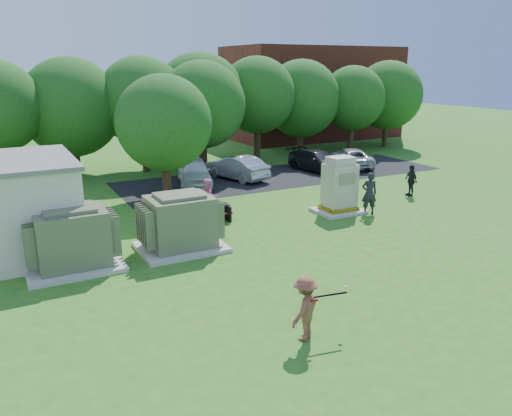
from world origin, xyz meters
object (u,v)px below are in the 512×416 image
car_dark (318,161)px  car_silver_a (237,167)px  generator_cabinet (339,188)px  car_white (194,172)px  batter (305,308)px  person_at_picnic (209,199)px  car_silver_b (351,158)px  person_by_generator (369,193)px  person_walking_right (411,180)px  transformer_left (72,240)px  transformer_right (180,224)px  picnic_table (210,211)px

car_dark → car_silver_a: bearing=167.4°
generator_cabinet → car_white: generator_cabinet is taller
batter → person_at_picnic: size_ratio=0.91×
car_silver_a → car_silver_b: 8.16m
batter → person_by_generator: person_by_generator is taller
person_walking_right → car_dark: bearing=-163.2°
transformer_left → car_white: 12.20m
transformer_right → person_walking_right: (12.96, 1.85, -0.17)m
person_walking_right → person_by_generator: bearing=-57.1°
person_at_picnic → car_silver_a: bearing=55.7°
person_walking_right → car_silver_b: (2.02, 7.40, -0.18)m
transformer_left → picnic_table: size_ratio=1.85×
batter → car_white: batter is taller
batter → car_dark: 20.19m
person_by_generator → car_dark: bearing=-87.9°
transformer_left → transformer_right: size_ratio=1.00×
transformer_left → person_walking_right: 16.76m
car_white → person_at_picnic: bearing=-89.5°
person_by_generator → car_silver_a: size_ratio=0.45×
person_at_picnic → person_walking_right: person_at_picnic is taller
person_at_picnic → car_dark: size_ratio=0.40×
picnic_table → car_white: 6.96m
generator_cabinet → car_white: (-3.77, 8.20, -0.38)m
transformer_left → person_at_picnic: (6.01, 2.87, -0.07)m
transformer_left → person_by_generator: bearing=1.3°
transformer_left → generator_cabinet: (11.60, 1.14, 0.14)m
transformer_right → batter: 7.28m
generator_cabinet → person_by_generator: generator_cabinet is taller
picnic_table → car_dark: car_dark is taller
car_silver_a → car_dark: 5.53m
picnic_table → car_white: bearing=74.2°
generator_cabinet → car_silver_b: bearing=48.9°
transformer_left → person_by_generator: (12.61, 0.29, -0.02)m
transformer_left → batter: 8.41m
transformer_left → picnic_table: (5.95, 2.65, -0.54)m
car_silver_b → generator_cabinet: bearing=70.2°
car_silver_a → car_silver_b: size_ratio=0.95×
person_at_picnic → car_silver_b: bearing=26.8°
car_silver_a → car_dark: bearing=161.0°
transformer_left → picnic_table: bearing=24.0°
batter → car_dark: size_ratio=0.36×
person_by_generator → generator_cabinet: bearing=-16.7°
generator_cabinet → car_dark: (4.43, 7.97, -0.46)m
picnic_table → person_walking_right: bearing=-4.3°
picnic_table → car_silver_b: (12.73, 6.59, 0.18)m
car_white → car_silver_a: bearing=18.7°
transformer_left → picnic_table: transformer_left is taller
car_white → batter: bearing=-86.0°
generator_cabinet → car_silver_a: generator_cabinet is taller
car_white → car_dark: size_ratio=0.95×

